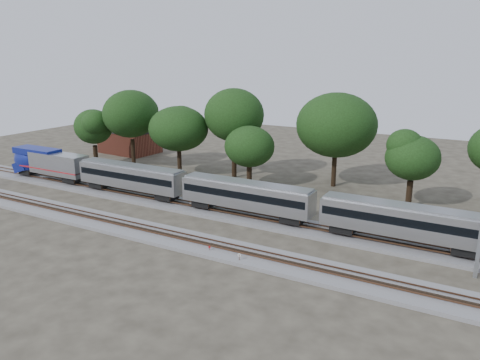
% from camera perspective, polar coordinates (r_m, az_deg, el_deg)
% --- Properties ---
extents(ground, '(160.00, 160.00, 0.00)m').
position_cam_1_polar(ground, '(55.90, -5.24, -5.98)').
color(ground, '#383328').
rests_on(ground, ground).
extents(track_far, '(160.00, 5.00, 0.73)m').
position_cam_1_polar(track_far, '(60.55, -2.03, -4.03)').
color(track_far, slate).
rests_on(track_far, ground).
extents(track_near, '(160.00, 5.00, 0.73)m').
position_cam_1_polar(track_near, '(52.82, -7.71, -7.10)').
color(track_near, slate).
rests_on(track_near, ground).
extents(train, '(90.30, 3.11, 4.59)m').
position_cam_1_polar(train, '(57.97, 0.89, -1.79)').
color(train, '#B1B3B8').
rests_on(train, ground).
extents(switch_stand_red, '(0.28, 0.05, 0.87)m').
position_cam_1_polar(switch_stand_red, '(49.02, -3.74, -8.36)').
color(switch_stand_red, '#512D19').
rests_on(switch_stand_red, ground).
extents(switch_stand_white, '(0.34, 0.16, 1.11)m').
position_cam_1_polar(switch_stand_white, '(46.64, -0.09, -9.39)').
color(switch_stand_white, '#512D19').
rests_on(switch_stand_white, ground).
extents(switch_lever, '(0.51, 0.31, 0.30)m').
position_cam_1_polar(switch_lever, '(47.89, -2.60, -9.46)').
color(switch_lever, '#512D19').
rests_on(switch_lever, ground).
extents(brick_building, '(11.91, 8.82, 5.47)m').
position_cam_1_polar(brick_building, '(100.86, -13.30, 4.83)').
color(brick_building, brown).
rests_on(brick_building, ground).
extents(tree_0, '(7.56, 7.56, 10.65)m').
position_cam_1_polar(tree_0, '(88.52, -17.44, 6.21)').
color(tree_0, black).
rests_on(tree_0, ground).
extents(tree_1, '(10.05, 10.05, 14.17)m').
position_cam_1_polar(tree_1, '(85.20, -13.16, 7.86)').
color(tree_1, black).
rests_on(tree_1, ground).
extents(tree_2, '(8.15, 8.15, 11.49)m').
position_cam_1_polar(tree_2, '(79.10, -7.53, 6.21)').
color(tree_2, black).
rests_on(tree_2, ground).
extents(tree_3, '(10.64, 10.64, 15.00)m').
position_cam_1_polar(tree_3, '(76.57, -0.73, 7.91)').
color(tree_3, black).
rests_on(tree_3, ground).
extents(tree_4, '(6.54, 6.54, 9.22)m').
position_cam_1_polar(tree_4, '(71.38, 1.16, 4.09)').
color(tree_4, black).
rests_on(tree_4, ground).
extents(tree_5, '(9.77, 9.77, 13.78)m').
position_cam_1_polar(tree_5, '(72.94, 11.67, 6.56)').
color(tree_5, black).
rests_on(tree_5, ground).
extents(tree_6, '(7.00, 7.00, 9.86)m').
position_cam_1_polar(tree_6, '(65.56, 20.30, 2.55)').
color(tree_6, black).
rests_on(tree_6, ground).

